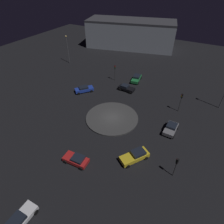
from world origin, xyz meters
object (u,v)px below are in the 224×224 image
object	(u,v)px
traffic_light_southwest	(176,164)
car_blue	(84,89)
car_green	(136,78)
traffic_light_southeast	(181,99)
car_grey	(171,128)
streetlamp_northeast	(67,47)
car_red	(76,159)
store_building	(131,34)
car_black	(126,88)
car_yellow	(135,156)
car_white	(20,219)
traffic_light_northeast	(115,70)

from	to	relation	value
traffic_light_southwest	car_blue	bearing A→B (deg)	-0.09
car_green	traffic_light_southeast	size ratio (longest dim) A/B	1.08
car_grey	streetlamp_northeast	xyz separation A→B (m)	(15.56, 36.14, 4.28)
car_red	streetlamp_northeast	world-z (taller)	streetlamp_northeast
store_building	car_blue	bearing A→B (deg)	82.04
car_black	car_grey	bearing A→B (deg)	-30.63
car_green	car_yellow	xyz separation A→B (m)	(-23.69, -9.84, -0.03)
traffic_light_southeast	streetlamp_northeast	distance (m)	37.02
car_green	car_yellow	size ratio (longest dim) A/B	0.96
streetlamp_northeast	car_blue	bearing A→B (deg)	-129.97
car_blue	streetlamp_northeast	distance (m)	19.04
car_grey	car_red	bearing A→B (deg)	-36.07
car_blue	streetlamp_northeast	world-z (taller)	streetlamp_northeast
car_blue	traffic_light_southeast	bearing A→B (deg)	-41.74
car_white	traffic_light_southeast	xyz separation A→B (m)	(30.64, -11.04, 2.33)
traffic_light_southeast	store_building	size ratio (longest dim) A/B	0.13
car_grey	car_red	size ratio (longest dim) A/B	0.98
car_yellow	car_blue	bearing A→B (deg)	-90.23
traffic_light_southeast	car_green	bearing A→B (deg)	-70.29
car_grey	traffic_light_northeast	distance (m)	22.07
store_building	car_green	bearing A→B (deg)	103.80
traffic_light_southwest	streetlamp_northeast	bearing A→B (deg)	-5.26
car_white	traffic_light_southwest	xyz separation A→B (m)	(14.85, -13.98, 1.97)
store_building	traffic_light_southeast	bearing A→B (deg)	114.41
traffic_light_southwest	store_building	distance (m)	55.65
car_grey	traffic_light_southeast	xyz separation A→B (m)	(6.83, 0.22, 2.29)
car_yellow	store_building	size ratio (longest dim) A/B	0.15
streetlamp_northeast	traffic_light_southeast	bearing A→B (deg)	-103.66
car_yellow	traffic_light_southwest	distance (m)	6.22
car_green	traffic_light_southwest	size ratio (longest dim) A/B	1.23
car_white	car_black	size ratio (longest dim) A/B	0.98
car_green	car_yellow	distance (m)	25.65
car_black	traffic_light_southwest	distance (m)	24.23
car_red	car_yellow	bearing A→B (deg)	-150.41
car_red	traffic_light_southeast	xyz separation A→B (m)	(20.66, -10.54, 2.31)
car_black	car_blue	bearing A→B (deg)	-144.01
car_green	streetlamp_northeast	bearing A→B (deg)	-99.92
car_red	car_blue	xyz separation A→B (m)	(17.48, 11.16, 0.03)
car_yellow	car_white	size ratio (longest dim) A/B	1.21
traffic_light_northeast	traffic_light_southwest	world-z (taller)	traffic_light_northeast
car_blue	traffic_light_northeast	bearing A→B (deg)	16.57
car_green	car_black	size ratio (longest dim) A/B	1.13
car_grey	car_green	xyz separation A→B (m)	(14.79, 13.04, 0.04)
car_white	streetlamp_northeast	xyz separation A→B (m)	(39.37, 24.88, 4.32)
car_yellow	traffic_light_southeast	xyz separation A→B (m)	(15.73, -2.98, 2.27)
traffic_light_southwest	traffic_light_northeast	bearing A→B (deg)	-18.50
streetlamp_northeast	store_building	xyz separation A→B (m)	(23.17, -10.25, -0.30)
traffic_light_southwest	streetlamp_northeast	distance (m)	46.02
car_white	car_yellow	bearing A→B (deg)	-29.46
car_green	car_black	bearing A→B (deg)	-10.81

